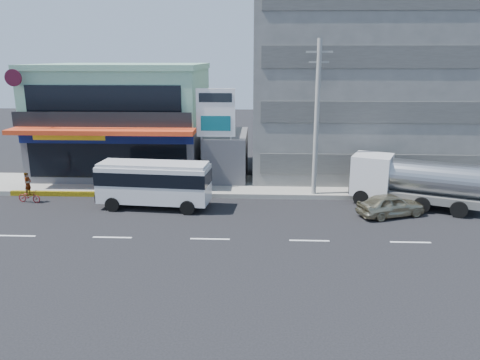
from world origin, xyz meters
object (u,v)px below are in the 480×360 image
(shop_building, at_px, (126,122))
(minibus, at_px, (154,181))
(concrete_building, at_px, (359,82))
(utility_pole_near, at_px, (317,119))
(satellite_dish, at_px, (225,134))
(tanker_truck, at_px, (411,181))
(motorcycle_rider, at_px, (29,193))
(sedan, at_px, (391,205))
(billboard, at_px, (216,118))

(shop_building, xyz_separation_m, minibus, (4.13, -9.00, -2.32))
(concrete_building, height_order, utility_pole_near, concrete_building)
(satellite_dish, xyz_separation_m, tanker_truck, (11.70, -5.03, -1.96))
(shop_building, relative_size, motorcycle_rider, 6.39)
(utility_pole_near, relative_size, sedan, 2.55)
(utility_pole_near, bearing_deg, tanker_truck, -14.11)
(satellite_dish, bearing_deg, tanker_truck, -23.28)
(shop_building, height_order, minibus, shop_building)
(satellite_dish, height_order, tanker_truck, satellite_dish)
(satellite_dish, distance_m, motorcycle_rider, 13.49)
(concrete_building, relative_size, minibus, 2.33)
(billboard, distance_m, tanker_truck, 13.05)
(minibus, xyz_separation_m, motorcycle_rider, (-8.15, 0.68, -1.03))
(satellite_dish, height_order, utility_pole_near, utility_pole_near)
(sedan, bearing_deg, minibus, 65.98)
(concrete_building, bearing_deg, tanker_truck, -79.36)
(minibus, relative_size, motorcycle_rider, 3.54)
(sedan, bearing_deg, utility_pole_near, 29.61)
(sedan, bearing_deg, shop_building, 41.02)
(sedan, height_order, tanker_truck, tanker_truck)
(concrete_building, relative_size, billboard, 2.32)
(sedan, bearing_deg, tanker_truck, -60.06)
(concrete_building, height_order, minibus, concrete_building)
(concrete_building, height_order, billboard, concrete_building)
(shop_building, bearing_deg, utility_pole_near, -25.06)
(billboard, bearing_deg, motorcycle_rider, -162.78)
(shop_building, bearing_deg, billboard, -32.32)
(sedan, bearing_deg, motorcycle_rider, 65.67)
(satellite_dish, distance_m, utility_pole_near, 7.17)
(shop_building, relative_size, utility_pole_near, 1.24)
(billboard, height_order, motorcycle_rider, billboard)
(billboard, distance_m, sedan, 12.50)
(concrete_building, relative_size, tanker_truck, 2.03)
(concrete_building, bearing_deg, shop_building, -176.65)
(sedan, xyz_separation_m, motorcycle_rider, (-22.05, 1.65, -0.03))
(satellite_dish, xyz_separation_m, minibus, (-3.87, -6.06, -1.90))
(utility_pole_near, height_order, sedan, utility_pole_near)
(tanker_truck, bearing_deg, billboard, 165.16)
(billboard, height_order, sedan, billboard)
(concrete_building, distance_m, utility_pole_near, 8.79)
(concrete_building, bearing_deg, sedan, -89.85)
(shop_building, distance_m, tanker_truck, 21.38)
(sedan, bearing_deg, concrete_building, -19.90)
(utility_pole_near, xyz_separation_m, minibus, (-9.87, -2.46, -3.48))
(concrete_building, xyz_separation_m, satellite_dish, (-10.00, -4.00, -3.42))
(motorcycle_rider, bearing_deg, utility_pole_near, 5.61)
(satellite_dish, relative_size, utility_pole_near, 0.15)
(satellite_dish, bearing_deg, motorcycle_rider, -155.93)
(shop_building, distance_m, motorcycle_rider, 9.83)
(concrete_building, relative_size, sedan, 4.08)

